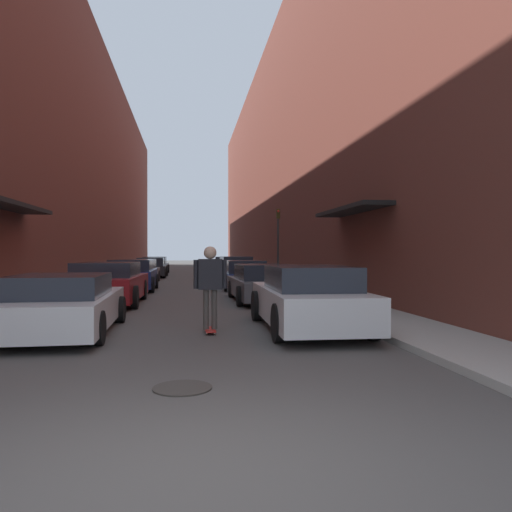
{
  "coord_description": "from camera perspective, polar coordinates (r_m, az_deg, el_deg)",
  "views": [
    {
      "loc": [
        -0.02,
        -3.62,
        1.61
      ],
      "look_at": [
        1.87,
        10.25,
        1.5
      ],
      "focal_mm": 35.0,
      "sensor_mm": 36.0,
      "label": 1
    }
  ],
  "objects": [
    {
      "name": "ground",
      "position": [
        29.0,
        -7.72,
        -2.75
      ],
      "size": [
        139.35,
        139.35,
        0.0
      ],
      "primitive_type": "plane",
      "color": "#4C4947"
    },
    {
      "name": "parked_car_right_0",
      "position": [
        10.43,
        5.95,
        -4.86
      ],
      "size": [
        1.93,
        4.69,
        1.33
      ],
      "color": "silver",
      "rests_on": "ground"
    },
    {
      "name": "curb_strip_right",
      "position": [
        35.6,
        -0.58,
        -2.06
      ],
      "size": [
        1.8,
        63.34,
        0.12
      ],
      "color": "#A3A099",
      "rests_on": "ground"
    },
    {
      "name": "building_row_right",
      "position": [
        36.6,
        4.0,
        10.45
      ],
      "size": [
        4.9,
        63.34,
        15.95
      ],
      "color": "brown",
      "rests_on": "ground"
    },
    {
      "name": "building_row_left",
      "position": [
        36.52,
        -19.49,
        9.72
      ],
      "size": [
        4.9,
        63.34,
        15.04
      ],
      "color": "brown",
      "rests_on": "ground"
    },
    {
      "name": "curb_strip_left",
      "position": [
        35.6,
        -14.88,
        -2.07
      ],
      "size": [
        1.8,
        63.34,
        0.12
      ],
      "color": "#A3A099",
      "rests_on": "ground"
    },
    {
      "name": "parked_car_left_5",
      "position": [
        37.97,
        -11.48,
        -1.07
      ],
      "size": [
        2.01,
        4.75,
        1.27
      ],
      "color": "#232326",
      "rests_on": "ground"
    },
    {
      "name": "parked_car_right_3",
      "position": [
        27.55,
        -2.36,
        -1.55
      ],
      "size": [
        1.91,
        4.59,
        1.38
      ],
      "color": "gray",
      "rests_on": "ground"
    },
    {
      "name": "parked_car_left_3",
      "position": [
        26.9,
        -13.19,
        -1.74
      ],
      "size": [
        1.93,
        4.6,
        1.24
      ],
      "color": "#B7B7BC",
      "rests_on": "ground"
    },
    {
      "name": "traffic_light",
      "position": [
        23.02,
        2.53,
        2.09
      ],
      "size": [
        0.16,
        0.22,
        3.49
      ],
      "color": "#2D2D2D",
      "rests_on": "curb_strip_right"
    },
    {
      "name": "skateboarder",
      "position": [
        10.0,
        -5.26,
        -2.7
      ],
      "size": [
        0.66,
        0.78,
        1.73
      ],
      "color": "#B2231E",
      "rests_on": "ground"
    },
    {
      "name": "parked_car_left_2",
      "position": [
        21.43,
        -14.03,
        -2.2
      ],
      "size": [
        2.01,
        3.97,
        1.3
      ],
      "color": "navy",
      "rests_on": "ground"
    },
    {
      "name": "parked_car_right_1",
      "position": [
        16.36,
        0.83,
        -3.15
      ],
      "size": [
        2.02,
        4.76,
        1.22
      ],
      "color": "#515459",
      "rests_on": "ground"
    },
    {
      "name": "manhole_cover",
      "position": [
        6.14,
        -8.41,
        -14.69
      ],
      "size": [
        0.7,
        0.7,
        0.02
      ],
      "color": "#332D28",
      "rests_on": "ground"
    },
    {
      "name": "parked_car_left_1",
      "position": [
        16.05,
        -16.56,
        -3.05
      ],
      "size": [
        2.08,
        4.63,
        1.3
      ],
      "color": "maroon",
      "rests_on": "ground"
    },
    {
      "name": "parked_car_left_0",
      "position": [
        10.59,
        -21.34,
        -5.21
      ],
      "size": [
        2.06,
        4.62,
        1.17
      ],
      "color": "silver",
      "rests_on": "ground"
    },
    {
      "name": "parked_car_left_4",
      "position": [
        32.67,
        -11.9,
        -1.32
      ],
      "size": [
        1.98,
        4.6,
        1.26
      ],
      "color": "#232326",
      "rests_on": "ground"
    },
    {
      "name": "parked_car_right_2",
      "position": [
        21.77,
        -1.32,
        -2.23
      ],
      "size": [
        1.95,
        4.21,
        1.25
      ],
      "color": "navy",
      "rests_on": "ground"
    },
    {
      "name": "parked_car_right_4",
      "position": [
        32.99,
        -3.32,
        -1.24
      ],
      "size": [
        1.96,
        4.62,
        1.31
      ],
      "color": "#232326",
      "rests_on": "ground"
    }
  ]
}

